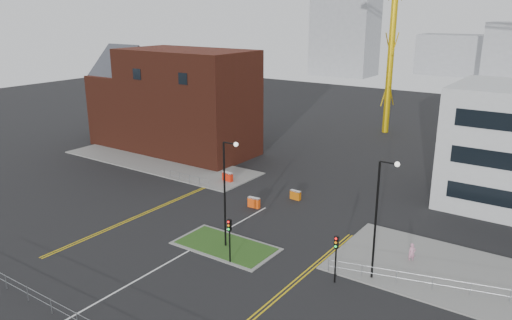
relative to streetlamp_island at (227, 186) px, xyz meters
The scene contains 24 objects.
ground 9.91m from the streetlamp_island, 105.50° to the right, with size 200.00×200.00×0.00m, color black.
pavement_left 26.80m from the streetlamp_island, 147.78° to the left, with size 28.00×8.00×0.12m, color slate.
pavement_right 21.35m from the streetlamp_island, 16.87° to the left, with size 24.00×10.00×0.12m, color slate.
island_kerb 5.38m from the streetlamp_island, behind, with size 8.60×4.60×0.08m, color slate.
grass_island 5.36m from the streetlamp_island, behind, with size 8.00×4.00×0.12m, color #214818.
brick_building 32.20m from the streetlamp_island, 141.56° to the left, with size 24.20×10.07×14.24m.
streetlamp_island is the anchor object (origin of this frame).
streetlamp_right_near 12.17m from the streetlamp_island, ahead, with size 1.46×0.36×9.18m.
traffic_light_island 3.92m from the streetlamp_island, 48.59° to the right, with size 0.28×0.33×3.65m.
traffic_light_right 10.19m from the streetlamp_island, ahead, with size 0.28×0.33×3.65m.
railing_front 14.91m from the streetlamp_island, 99.00° to the right, with size 24.05×0.05×1.10m.
railing_left 17.22m from the streetlamp_island, 142.89° to the left, with size 6.05×0.05×1.10m.
railing_right 19.18m from the streetlamp_island, 10.84° to the left, with size 19.05×5.05×1.10m.
centre_line 8.38m from the streetlamp_island, 110.29° to the right, with size 0.15×30.00×0.01m, color silver.
yellow_left_a 12.61m from the streetlamp_island, 169.89° to the left, with size 0.12×24.00×0.01m, color gold.
yellow_left_b 12.35m from the streetlamp_island, 169.62° to the left, with size 0.12×24.00×0.01m, color gold.
yellow_right_a 9.29m from the streetlamp_island, 15.36° to the right, with size 0.12×20.00×0.01m, color gold.
yellow_right_b 9.53m from the streetlamp_island, 14.78° to the right, with size 0.12×20.00×0.01m, color gold.
skyline_a 119.82m from the streetlamp_island, 110.65° to the left, with size 18.00×12.00×22.00m, color gray.
skyline_d 132.40m from the streetlamp_island, 94.43° to the left, with size 30.00×12.00×12.00m, color gray.
pedestrian 15.42m from the streetlamp_island, 24.73° to the left, with size 0.57×0.38×1.57m, color #CE85A2.
barrier_left 17.27m from the streetlamp_island, 127.83° to the left, with size 1.41×0.62×1.14m.
barrier_mid 13.64m from the streetlamp_island, 94.22° to the left, with size 1.18×0.46×0.97m.
barrier_right 10.23m from the streetlamp_island, 110.92° to the left, with size 1.28×0.50×1.05m.
Camera 1 is at (25.54, -21.58, 18.85)m, focal length 35.00 mm.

